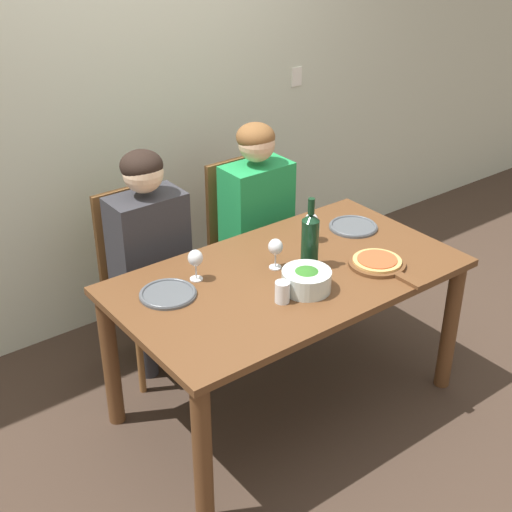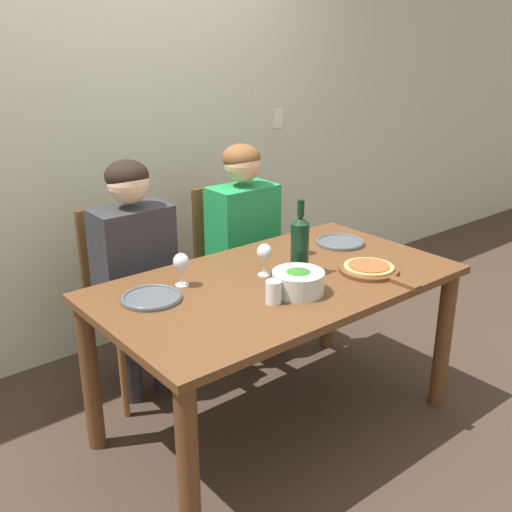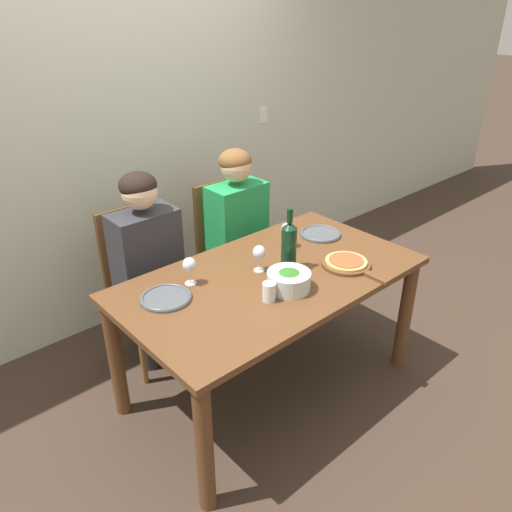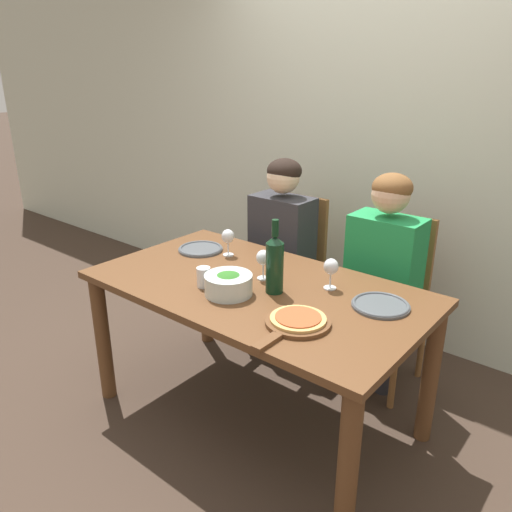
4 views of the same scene
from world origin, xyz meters
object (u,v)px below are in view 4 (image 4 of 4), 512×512
chair_left (290,266)px  dinner_plate_right (381,305)px  person_woman (280,238)px  wine_bottle (275,263)px  water_tumbler (204,277)px  chair_right (388,295)px  dinner_plate_left (201,249)px  wine_glass_centre (263,259)px  wine_glass_left (228,237)px  wine_glass_right (331,268)px  broccoli_bowl (228,284)px  pizza_on_board (297,321)px  person_man (383,264)px

chair_left → dinner_plate_right: chair_left is taller
person_woman → wine_bottle: size_ratio=3.53×
person_woman → water_tumbler: 0.86m
chair_right → dinner_plate_left: (-0.89, -0.62, 0.25)m
dinner_plate_left → wine_glass_centre: size_ratio=1.68×
dinner_plate_right → wine_glass_left: 0.95m
chair_left → wine_glass_right: 0.95m
wine_glass_left → wine_glass_right: bearing=-2.1°
chair_left → broccoli_bowl: chair_left is taller
chair_right → dinner_plate_left: size_ratio=3.85×
chair_right → wine_glass_centre: chair_right is taller
chair_right → wine_glass_left: size_ratio=6.46×
person_woman → water_tumbler: person_woman is taller
wine_glass_right → wine_glass_left: bearing=177.9°
chair_left → wine_glass_right: (0.65, -0.60, 0.34)m
dinner_plate_left → dinner_plate_right: same height
chair_right → dinner_plate_left: chair_right is taller
dinner_plate_left → wine_glass_right: 0.85m
chair_left → pizza_on_board: chair_left is taller
wine_glass_left → wine_glass_right: same height
person_man → water_tumbler: bearing=-121.5°
chair_left → water_tumbler: (0.17, -0.96, 0.29)m
wine_bottle → wine_glass_centre: size_ratio=2.32×
wine_bottle → water_tumbler: wine_bottle is taller
chair_right → water_tumbler: size_ratio=10.14×
dinner_plate_left → wine_glass_right: wine_glass_right is taller
dinner_plate_right → person_man: bearing=114.8°
person_man → wine_glass_left: (-0.71, -0.46, 0.12)m
person_woman → wine_glass_right: bearing=-36.5°
chair_left → person_woman: bearing=-90.0°
chair_left → wine_glass_centre: size_ratio=6.46×
chair_right → wine_glass_left: bearing=-141.1°
chair_left → wine_bottle: 1.00m
chair_left → person_woman: (-0.00, -0.11, 0.23)m
chair_left → dinner_plate_left: chair_left is taller
dinner_plate_left → wine_glass_left: (0.18, 0.04, 0.10)m
broccoli_bowl → pizza_on_board: broccoli_bowl is taller
chair_right → dinner_plate_right: bearing=-69.3°
dinner_plate_left → person_man: bearing=29.5°
wine_glass_centre → water_tumbler: bearing=-122.8°
person_man → dinner_plate_left: person_man is taller
dinner_plate_left → wine_glass_left: size_ratio=1.68×
person_woman → broccoli_bowl: bearing=-68.9°
wine_bottle → wine_glass_left: bearing=155.8°
person_woman → water_tumbler: bearing=-78.4°
wine_bottle → wine_glass_right: wine_bottle is taller
chair_right → wine_bottle: size_ratio=2.78×
wine_bottle → chair_left: bearing=120.7°
person_man → wine_glass_centre: bearing=-120.9°
wine_bottle → broccoli_bowl: (-0.15, -0.15, -0.09)m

